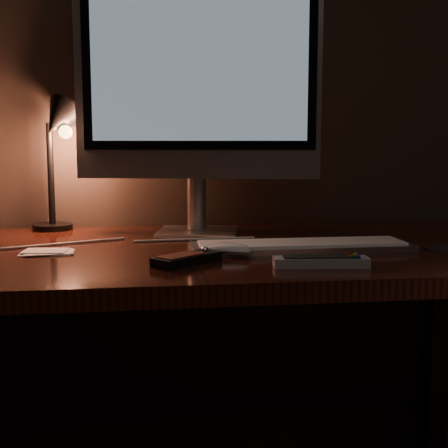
{
  "coord_description": "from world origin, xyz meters",
  "views": [
    {
      "loc": [
        -0.15,
        0.46,
        0.99
      ],
      "look_at": [
        0.03,
        1.73,
        0.82
      ],
      "focal_mm": 50.0,
      "sensor_mm": 36.0,
      "label": 1
    }
  ],
  "objects": [
    {
      "name": "cable",
      "position": [
        -0.17,
        1.93,
        0.75
      ],
      "size": [
        0.6,
        0.12,
        0.01
      ],
      "primitive_type": "cylinder",
      "rotation": [
        0.0,
        1.57,
        0.19
      ],
      "color": "white",
      "rests_on": "desk"
    },
    {
      "name": "media_remote",
      "position": [
        -0.05,
        1.67,
        0.76
      ],
      "size": [
        0.15,
        0.14,
        0.03
      ],
      "rotation": [
        0.0,
        0.0,
        0.7
      ],
      "color": "black",
      "rests_on": "desk"
    },
    {
      "name": "desk_lamp",
      "position": [
        -0.35,
        2.16,
        0.99
      ],
      "size": [
        0.18,
        0.19,
        0.36
      ],
      "rotation": [
        0.0,
        0.0,
        -0.29
      ],
      "color": "black",
      "rests_on": "desk"
    },
    {
      "name": "keyboard",
      "position": [
        0.22,
        1.79,
        0.76
      ],
      "size": [
        0.49,
        0.14,
        0.02
      ],
      "primitive_type": "cube",
      "rotation": [
        0.0,
        0.0,
        -0.0
      ],
      "color": "silver",
      "rests_on": "desk"
    },
    {
      "name": "monitor",
      "position": [
        0.01,
        2.06,
        1.14
      ],
      "size": [
        0.62,
        0.22,
        0.66
      ],
      "rotation": [
        0.0,
        0.0,
        -0.2
      ],
      "color": "silver",
      "rests_on": "desk"
    },
    {
      "name": "desk",
      "position": [
        0.0,
        1.93,
        0.62
      ],
      "size": [
        1.6,
        0.75,
        0.75
      ],
      "color": "black",
      "rests_on": "ground"
    },
    {
      "name": "mouse",
      "position": [
        0.04,
        1.74,
        0.76
      ],
      "size": [
        0.11,
        0.09,
        0.02
      ],
      "primitive_type": "ellipsoid",
      "rotation": [
        0.0,
        0.0,
        -0.43
      ],
      "color": "white",
      "rests_on": "desk"
    },
    {
      "name": "tv_remote",
      "position": [
        0.2,
        1.6,
        0.76
      ],
      "size": [
        0.19,
        0.07,
        0.02
      ],
      "rotation": [
        0.0,
        0.0,
        -0.11
      ],
      "color": "#95989B",
      "rests_on": "desk"
    },
    {
      "name": "papers",
      "position": [
        -0.34,
        1.82,
        0.75
      ],
      "size": [
        0.11,
        0.08,
        0.01
      ],
      "primitive_type": "cube",
      "rotation": [
        0.0,
        0.0,
        -0.02
      ],
      "color": "white",
      "rests_on": "desk"
    }
  ]
}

